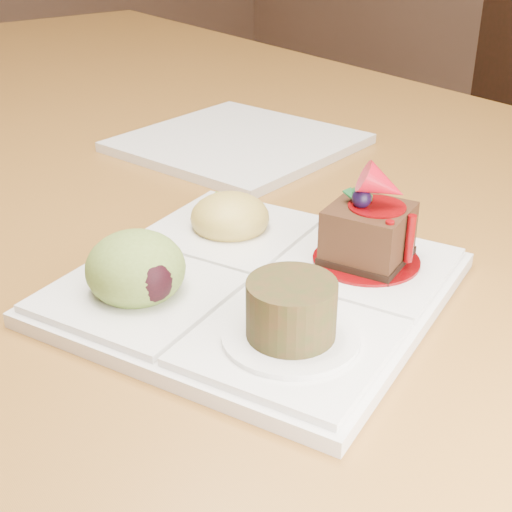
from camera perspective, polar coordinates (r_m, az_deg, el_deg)
ground at (r=1.47m, az=-8.34°, el=-18.26°), size 6.00×6.00×0.00m
dining_table at (r=1.10m, az=-10.73°, el=7.73°), size 1.00×1.80×0.75m
chair_right at (r=1.78m, az=17.94°, el=9.33°), size 0.54×0.54×0.94m
sampler_plate at (r=0.57m, az=-0.48°, el=-1.23°), size 0.36×0.36×0.11m
second_plate at (r=0.91m, az=-1.44°, el=9.05°), size 0.30×0.30×0.01m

